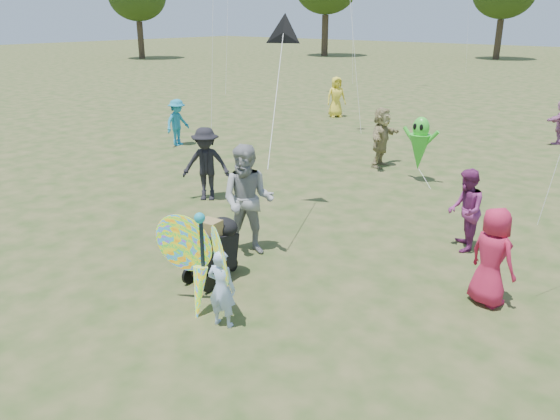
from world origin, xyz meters
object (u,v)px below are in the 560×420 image
(crowd_g, at_px, (336,97))
(crowd_i, at_px, (177,122))
(crowd_a, at_px, (492,257))
(jogging_stroller, at_px, (215,246))
(adult_man, at_px, (248,200))
(crowd_b, at_px, (206,164))
(butterfly_kite, at_px, (200,263))
(child_girl, at_px, (222,289))
(alien_kite, at_px, (419,146))
(crowd_d, at_px, (381,137))
(crowd_e, at_px, (465,210))

(crowd_g, height_order, crowd_i, crowd_g)
(crowd_a, distance_m, jogging_stroller, 4.37)
(adult_man, xyz_separation_m, crowd_b, (-2.90, 1.67, -0.15))
(butterfly_kite, bearing_deg, crowd_i, 141.36)
(child_girl, xyz_separation_m, alien_kite, (-1.13, 8.41, 0.39))
(crowd_i, xyz_separation_m, jogging_stroller, (8.28, -6.23, -0.17))
(crowd_b, xyz_separation_m, crowd_i, (-5.05, 3.40, -0.10))
(child_girl, height_order, alien_kite, alien_kite)
(butterfly_kite, bearing_deg, crowd_d, 103.42)
(crowd_d, bearing_deg, jogging_stroller, -176.67)
(crowd_d, xyz_separation_m, crowd_e, (4.24, -4.31, -0.08))
(crowd_d, xyz_separation_m, crowd_i, (-6.73, -1.95, -0.09))
(child_girl, distance_m, crowd_b, 5.77)
(crowd_i, bearing_deg, adult_man, -129.52)
(butterfly_kite, relative_size, alien_kite, 1.02)
(crowd_a, relative_size, alien_kite, 0.89)
(child_girl, xyz_separation_m, crowd_e, (1.57, 4.82, 0.20))
(jogging_stroller, relative_size, butterfly_kite, 0.62)
(crowd_g, relative_size, butterfly_kite, 0.97)
(crowd_e, distance_m, jogging_stroller, 4.72)
(crowd_e, xyz_separation_m, jogging_stroller, (-2.69, -3.87, -0.17))
(crowd_a, xyz_separation_m, butterfly_kite, (-3.20, -2.99, 0.02))
(adult_man, bearing_deg, crowd_a, -16.75)
(adult_man, xyz_separation_m, butterfly_kite, (0.94, -2.04, -0.24))
(jogging_stroller, bearing_deg, crowd_d, 93.70)
(jogging_stroller, bearing_deg, alien_kite, 83.07)
(crowd_a, distance_m, crowd_d, 8.09)
(crowd_g, bearing_deg, crowd_i, -152.83)
(jogging_stroller, distance_m, butterfly_kite, 1.09)
(crowd_i, xyz_separation_m, butterfly_kite, (8.89, -7.11, 0.02))
(crowd_i, height_order, jogging_stroller, crowd_i)
(crowd_e, height_order, crowd_g, crowd_g)
(adult_man, bearing_deg, jogging_stroller, -104.08)
(crowd_b, relative_size, alien_kite, 1.01)
(alien_kite, bearing_deg, crowd_b, -124.80)
(adult_man, height_order, crowd_g, adult_man)
(child_girl, xyz_separation_m, crowd_b, (-4.35, 3.79, 0.30))
(crowd_i, height_order, alien_kite, alien_kite)
(jogging_stroller, bearing_deg, crowd_g, 109.90)
(adult_man, relative_size, alien_kite, 1.19)
(crowd_e, bearing_deg, adult_man, -75.27)
(child_girl, relative_size, crowd_d, 0.67)
(child_girl, relative_size, crowd_b, 0.66)
(crowd_g, xyz_separation_m, crowd_i, (-1.06, -8.00, -0.08))
(adult_man, distance_m, crowd_d, 7.12)
(child_girl, xyz_separation_m, adult_man, (-1.45, 2.11, 0.45))
(crowd_b, xyz_separation_m, crowd_d, (1.68, 5.34, -0.01))
(crowd_b, bearing_deg, butterfly_kite, -79.81)
(adult_man, relative_size, crowd_g, 1.20)
(adult_man, relative_size, crowd_d, 1.19)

